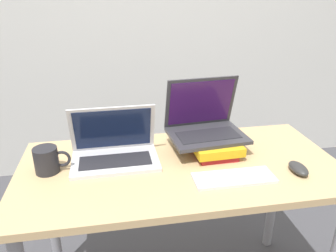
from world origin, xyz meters
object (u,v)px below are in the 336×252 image
at_px(book_stack, 212,144).
at_px(mouse, 298,168).
at_px(laptop_on_books, 205,124).
at_px(wireless_keyboard, 234,178).
at_px(mug, 47,160).
at_px(laptop_left, 115,150).

relative_size(book_stack, mouse, 2.45).
xyz_separation_m(laptop_on_books, wireless_keyboard, (0.04, -0.30, -0.11)).
bearing_deg(mug, book_stack, 5.08).
xyz_separation_m(laptop_on_books, mouse, (0.31, -0.29, -0.10)).
bearing_deg(book_stack, mouse, -40.45).
bearing_deg(laptop_left, mug, -168.71).
relative_size(laptop_on_books, wireless_keyboard, 1.12).
xyz_separation_m(laptop_left, mouse, (0.72, -0.23, -0.03)).
xyz_separation_m(laptop_on_books, mug, (-0.68, -0.11, -0.06)).
xyz_separation_m(wireless_keyboard, mug, (-0.72, 0.19, 0.05)).
bearing_deg(laptop_on_books, mouse, -43.46).
distance_m(laptop_left, mouse, 0.76).
height_order(mouse, mug, mug).
relative_size(laptop_left, mouse, 3.27).
distance_m(wireless_keyboard, mouse, 0.27).
distance_m(laptop_left, wireless_keyboard, 0.51).
distance_m(laptop_left, book_stack, 0.44).
bearing_deg(laptop_left, mouse, -17.94).
relative_size(laptop_left, book_stack, 1.34).
bearing_deg(laptop_left, laptop_on_books, 8.14).
bearing_deg(laptop_on_books, mug, -170.62).
height_order(laptop_left, laptop_on_books, laptop_on_books).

